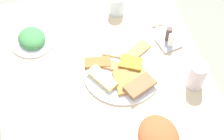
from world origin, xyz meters
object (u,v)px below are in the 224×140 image
Objects in this scene: dining_table at (105,87)px; spoon at (148,14)px; soda_can at (197,76)px; pide_platter at (123,71)px; fork at (155,13)px; salad_plate_greens at (32,39)px; salad_plate_rice at (158,137)px; drinking_glass at (117,5)px; paper_napkin at (151,14)px; condiment_caddy at (169,40)px.

spoon is at bearing -43.59° from dining_table.
dining_table is 8.69× the size of soda_can.
pide_platter is 0.38m from fork.
salad_plate_greens is at bearing 53.00° from pide_platter.
drinking_glass is at bearing -1.53° from salad_plate_rice.
condiment_caddy reaches higher than paper_napkin.
spoon is (0.30, -0.20, -0.01)m from pide_platter.
pide_platter is at bearing 169.35° from drinking_glass.
soda_can is at bearing -111.10° from dining_table.
condiment_caddy is (-0.25, -0.17, -0.02)m from drinking_glass.
salad_plate_greens is 1.16× the size of fork.
condiment_caddy reaches higher than dining_table.
soda_can reaches higher than spoon.
soda_can is 0.43m from spoon.
paper_napkin is 0.02m from fork.
salad_plate_rice is (-0.32, -0.05, 0.01)m from pide_platter.
paper_napkin reaches higher than dining_table.
dining_table is 0.40m from drinking_glass.
soda_can is at bearing -49.00° from salad_plate_rice.
fork reaches higher than paper_napkin.
drinking_glass reaches higher than fork.
spoon is 0.20m from condiment_caddy.
paper_napkin is (-0.05, -0.16, -0.05)m from drinking_glass.
salad_plate_rice is 0.64m from paper_napkin.
soda_can reaches higher than pide_platter.
pide_platter is 0.37m from paper_napkin.
spoon is (0.61, -0.16, -0.02)m from salad_plate_rice.
fork is at bearing -106.53° from drinking_glass.
paper_napkin is at bearing 90.92° from fork.
condiment_caddy is at bearing -173.51° from spoon.
fork and spoon have the same top height.
paper_napkin is at bearing -15.92° from salad_plate_rice.
salad_plate_greens is at bearing 90.27° from spoon.
drinking_glass is 0.56× the size of spoon.
paper_napkin is (0.30, -0.22, -0.01)m from pide_platter.
spoon is at bearing 90.00° from paper_napkin.
salad_plate_greens is 0.60m from condiment_caddy.
dining_table is at bearing 107.50° from condiment_caddy.
salad_plate_greens reaches higher than dining_table.
fork is (0.30, -0.24, -0.01)m from pide_platter.
salad_plate_greens reaches higher than fork.
spoon is at bearing -34.57° from pide_platter.
salad_plate_greens is 1.13× the size of spoon.
drinking_glass is (0.35, -0.07, 0.03)m from pide_platter.
paper_napkin is 0.83× the size of spoon.
fork is at bearing -39.02° from pide_platter.
spoon is at bearing 10.13° from condiment_caddy.
condiment_caddy reaches higher than pide_platter.
salad_plate_greens is at bearing 93.78° from paper_napkin.
fork is 0.19m from condiment_caddy.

